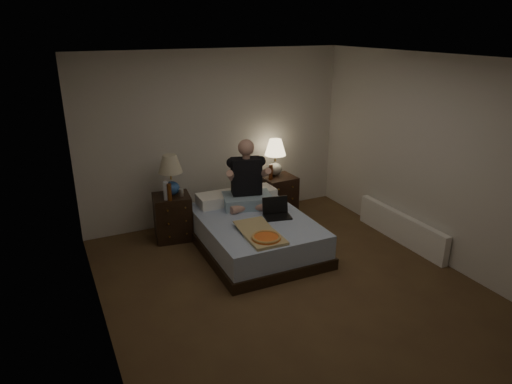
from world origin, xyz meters
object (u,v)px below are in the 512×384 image
lamp_right (275,157)px  person (247,174)px  beer_bottle_right (271,172)px  bed (255,234)px  laptop (278,209)px  radiator (401,228)px  soda_can (181,192)px  beer_bottle_left (169,192)px  nightstand_left (173,217)px  water_bottle (166,191)px  nightstand_right (278,196)px  pizza_box (266,238)px  lamp_left (171,175)px

lamp_right → person: size_ratio=0.60×
lamp_right → beer_bottle_right: (-0.15, -0.15, -0.17)m
bed → laptop: laptop is taller
lamp_right → radiator: (1.08, -1.64, -0.71)m
beer_bottle_right → soda_can: bearing=-175.7°
radiator → lamp_right: bearing=123.4°
lamp_right → soda_can: (-1.57, -0.26, -0.23)m
beer_bottle_right → radiator: bearing=-50.3°
soda_can → beer_bottle_left: size_ratio=0.43×
nightstand_left → beer_bottle_right: 1.59m
nightstand_left → water_bottle: 0.47m
bed → water_bottle: (-0.97, 0.68, 0.54)m
nightstand_right → person: person is taller
laptop → pizza_box: 0.71m
laptop → pizza_box: laptop is taller
beer_bottle_left → pizza_box: beer_bottle_left is taller
bed → nightstand_right: size_ratio=2.82×
lamp_right → radiator: 2.09m
lamp_left → laptop: size_ratio=1.65×
nightstand_left → soda_can: (0.12, -0.07, 0.37)m
nightstand_right → soda_can: size_ratio=6.28×
person → pizza_box: bearing=-89.0°
lamp_left → nightstand_left: bearing=-128.4°
nightstand_left → nightstand_right: (1.70, 0.09, -0.00)m
laptop → soda_can: bearing=153.6°
beer_bottle_right → radiator: beer_bottle_right is taller
lamp_left → water_bottle: lamp_left is taller
beer_bottle_right → radiator: 2.01m
lamp_right → beer_bottle_left: lamp_right is taller
lamp_left → beer_bottle_left: bearing=-113.6°
nightstand_left → soda_can: soda_can is taller
beer_bottle_right → pizza_box: size_ratio=0.30×
beer_bottle_left → laptop: 1.43m
water_bottle → nightstand_right: bearing=6.6°
lamp_right → soda_can: size_ratio=5.60×
lamp_left → person: bearing=-22.1°
bed → lamp_right: lamp_right is taller
nightstand_right → water_bottle: 1.86m
beer_bottle_right → person: (-0.57, -0.40, 0.16)m
soda_can → radiator: soda_can is taller
lamp_left → radiator: size_ratio=0.35×
person → pizza_box: size_ratio=1.22×
beer_bottle_right → person: person is taller
water_bottle → radiator: (2.86, -1.33, -0.56)m
bed → beer_bottle_right: bearing=52.5°
beer_bottle_right → person: size_ratio=0.25×
water_bottle → person: size_ratio=0.27×
water_bottle → pizza_box: (0.80, -1.33, -0.27)m
pizza_box → radiator: 2.08m
lamp_right → beer_bottle_right: bearing=-135.1°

